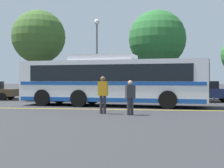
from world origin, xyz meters
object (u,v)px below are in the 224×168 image
at_px(transit_bus, 112,80).
at_px(tree_3, 39,37).
at_px(parked_car_1, 52,91).
at_px(parked_car_3, 204,91).
at_px(tree_0, 157,39).
at_px(parked_car_2, 126,92).
at_px(pedestrian_1, 130,96).
at_px(pedestrian_0, 103,92).
at_px(street_lamp, 97,45).

bearing_deg(transit_bus, tree_3, -130.19).
bearing_deg(parked_car_1, parked_car_3, 91.69).
bearing_deg(tree_0, transit_bus, -108.44).
xyz_separation_m(parked_car_2, tree_3, (-8.36, 4.23, 4.80)).
xyz_separation_m(parked_car_3, tree_0, (-3.29, 4.04, 4.34)).
bearing_deg(parked_car_1, pedestrian_1, 36.90).
relative_size(parked_car_1, parked_car_2, 0.88).
height_order(transit_bus, parked_car_2, transit_bus).
distance_m(pedestrian_0, tree_3, 15.99).
bearing_deg(parked_car_3, parked_car_2, -90.34).
xyz_separation_m(parked_car_1, tree_3, (-2.79, 4.67, 4.78)).
bearing_deg(parked_car_1, street_lamp, 128.71).
bearing_deg(tree_3, transit_bus, -47.67).
distance_m(pedestrian_0, street_lamp, 11.56).
relative_size(pedestrian_1, tree_0, 0.21).
bearing_deg(street_lamp, parked_car_2, -37.74).
distance_m(transit_bus, parked_car_1, 6.53).
height_order(transit_bus, parked_car_3, transit_bus).
height_order(pedestrian_1, street_lamp, street_lamp).
distance_m(pedestrian_0, tree_0, 13.69).
bearing_deg(parked_car_3, pedestrian_1, -26.70).
distance_m(parked_car_2, tree_3, 10.53).
distance_m(parked_car_3, tree_3, 15.37).
xyz_separation_m(parked_car_3, street_lamp, (-8.18, 2.05, 3.67)).
bearing_deg(parked_car_1, tree_0, 118.97).
bearing_deg(pedestrian_0, parked_car_1, -49.10).
height_order(parked_car_1, tree_3, tree_3).
bearing_deg(tree_0, pedestrian_0, -101.58).
distance_m(parked_car_3, pedestrian_1, 10.16).
height_order(pedestrian_0, tree_3, tree_3).
bearing_deg(parked_car_1, tree_3, -149.35).
bearing_deg(transit_bus, pedestrian_1, 24.88).
bearing_deg(transit_bus, parked_car_3, 133.10).
xyz_separation_m(parked_car_2, street_lamp, (-2.57, 1.99, 3.72)).
xyz_separation_m(parked_car_2, parked_car_3, (5.61, -0.07, 0.05)).
bearing_deg(parked_car_1, parked_car_2, 94.27).
xyz_separation_m(parked_car_1, street_lamp, (3.00, 2.42, 3.70)).
xyz_separation_m(street_lamp, tree_3, (-5.79, 2.25, 1.08)).
distance_m(transit_bus, parked_car_2, 4.53).
height_order(pedestrian_0, tree_0, tree_0).
height_order(transit_bus, tree_3, tree_3).
xyz_separation_m(transit_bus, parked_car_3, (6.09, 4.36, -0.81)).
bearing_deg(pedestrian_0, street_lamp, -69.41).
relative_size(parked_car_3, pedestrian_0, 2.66).
height_order(parked_car_2, street_lamp, street_lamp).
bearing_deg(tree_3, pedestrian_0, -58.28).
distance_m(parked_car_3, street_lamp, 9.20).
bearing_deg(pedestrian_0, tree_3, -49.57).
relative_size(parked_car_2, pedestrian_0, 2.75).
distance_m(parked_car_3, tree_0, 6.78).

